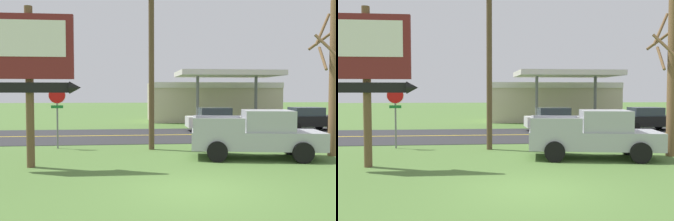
# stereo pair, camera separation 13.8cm
# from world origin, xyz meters

# --- Properties ---
(ground_plane) EXTENTS (180.00, 180.00, 0.00)m
(ground_plane) POSITION_xyz_m (0.00, 0.00, 0.00)
(ground_plane) COLOR #4C7033
(road_asphalt) EXTENTS (140.00, 8.00, 0.02)m
(road_asphalt) POSITION_xyz_m (0.00, 13.00, 0.01)
(road_asphalt) COLOR #2B2B2D
(road_asphalt) RESTS_ON ground
(road_centre_line) EXTENTS (126.00, 0.20, 0.01)m
(road_centre_line) POSITION_xyz_m (0.00, 13.00, 0.02)
(road_centre_line) COLOR gold
(road_centre_line) RESTS_ON road_asphalt
(motel_sign) EXTENTS (3.39, 0.54, 5.71)m
(motel_sign) POSITION_xyz_m (-5.31, 3.52, 3.81)
(motel_sign) COLOR brown
(motel_sign) RESTS_ON ground
(stop_sign) EXTENTS (0.80, 0.08, 2.95)m
(stop_sign) POSITION_xyz_m (-5.31, 8.08, 2.03)
(stop_sign) COLOR slate
(stop_sign) RESTS_ON ground
(utility_pole) EXTENTS (2.05, 0.26, 8.73)m
(utility_pole) POSITION_xyz_m (-0.85, 7.34, 4.68)
(utility_pole) COLOR brown
(utility_pole) RESTS_ON ground
(bare_tree) EXTENTS (2.05, 2.12, 6.68)m
(bare_tree) POSITION_xyz_m (6.70, 4.86, 3.47)
(bare_tree) COLOR brown
(bare_tree) RESTS_ON ground
(gas_station) EXTENTS (12.00, 11.50, 4.40)m
(gas_station) POSITION_xyz_m (5.90, 24.71, 1.94)
(gas_station) COLOR beige
(gas_station) RESTS_ON ground
(pickup_silver_parked_on_lawn) EXTENTS (5.47, 2.92, 1.96)m
(pickup_silver_parked_on_lawn) POSITION_xyz_m (3.33, 4.63, 0.96)
(pickup_silver_parked_on_lawn) COLOR #A8AAAF
(pickup_silver_parked_on_lawn) RESTS_ON ground
(car_black_near_lane) EXTENTS (4.20, 2.00, 1.64)m
(car_black_near_lane) POSITION_xyz_m (10.68, 15.00, 0.83)
(car_black_near_lane) COLOR black
(car_black_near_lane) RESTS_ON ground
(car_white_mid_lane) EXTENTS (4.20, 2.00, 1.64)m
(car_white_mid_lane) POSITION_xyz_m (4.07, 15.00, 0.83)
(car_white_mid_lane) COLOR silver
(car_white_mid_lane) RESTS_ON ground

